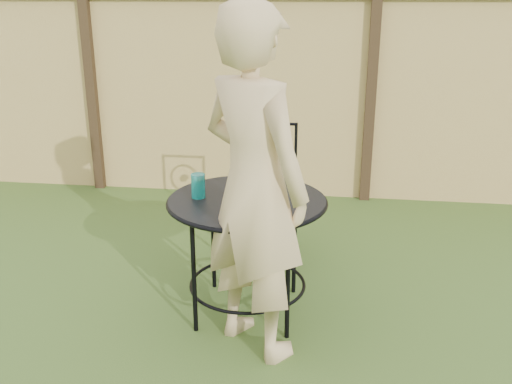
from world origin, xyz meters
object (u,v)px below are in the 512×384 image
patio_table (247,221)px  salad_plate (252,208)px  diner (254,187)px  patio_chair (266,187)px

patio_table → salad_plate: (0.05, -0.17, 0.15)m
diner → salad_plate: 0.25m
patio_chair → diner: size_ratio=0.52×
salad_plate → diner: bearing=-77.3°
patio_table → diner: bearing=-75.3°
patio_table → patio_chair: size_ratio=0.97×
patio_chair → diner: bearing=-86.2°
patio_chair → salad_plate: (0.04, -1.04, 0.23)m
patio_table → diner: 0.48m
patio_chair → salad_plate: size_ratio=3.52×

